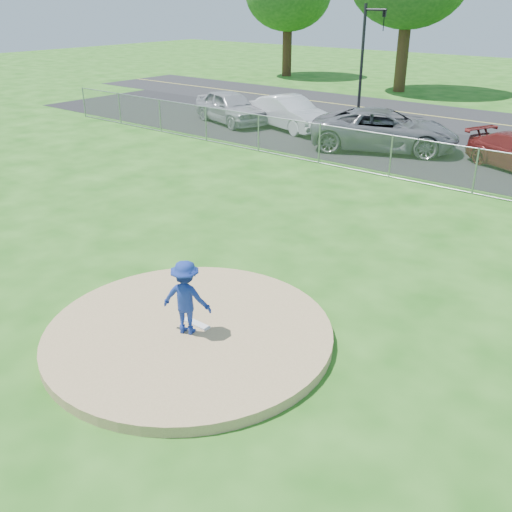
{
  "coord_description": "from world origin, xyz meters",
  "views": [
    {
      "loc": [
        6.77,
        -6.32,
        5.88
      ],
      "look_at": [
        0.0,
        2.0,
        1.0
      ],
      "focal_mm": 40.0,
      "sensor_mm": 36.0,
      "label": 1
    }
  ],
  "objects_px": {
    "pitcher": "(186,298)",
    "parked_car_white": "(289,113)",
    "traffic_signal_left": "(367,50)",
    "traffic_cone": "(331,137)",
    "parked_car_silver": "(230,107)",
    "parked_car_gray": "(384,130)"
  },
  "relations": [
    {
      "from": "pitcher",
      "to": "parked_car_white",
      "type": "height_order",
      "value": "pitcher"
    },
    {
      "from": "traffic_signal_left",
      "to": "traffic_cone",
      "type": "distance_m",
      "value": 8.13
    },
    {
      "from": "pitcher",
      "to": "traffic_signal_left",
      "type": "bearing_deg",
      "value": -90.99
    },
    {
      "from": "traffic_cone",
      "to": "parked_car_silver",
      "type": "height_order",
      "value": "parked_car_silver"
    },
    {
      "from": "parked_car_white",
      "to": "parked_car_gray",
      "type": "bearing_deg",
      "value": -82.22
    },
    {
      "from": "parked_car_silver",
      "to": "parked_car_white",
      "type": "distance_m",
      "value": 3.29
    },
    {
      "from": "parked_car_silver",
      "to": "parked_car_gray",
      "type": "bearing_deg",
      "value": -73.57
    },
    {
      "from": "traffic_cone",
      "to": "parked_car_gray",
      "type": "relative_size",
      "value": 0.11
    },
    {
      "from": "traffic_cone",
      "to": "parked_car_white",
      "type": "xyz_separation_m",
      "value": [
        -3.3,
        1.45,
        0.43
      ]
    },
    {
      "from": "traffic_cone",
      "to": "parked_car_gray",
      "type": "xyz_separation_m",
      "value": [
        2.2,
        0.62,
        0.49
      ]
    },
    {
      "from": "parked_car_silver",
      "to": "pitcher",
      "type": "bearing_deg",
      "value": -123.25
    },
    {
      "from": "traffic_cone",
      "to": "parked_car_silver",
      "type": "xyz_separation_m",
      "value": [
        -6.52,
        0.78,
        0.46
      ]
    },
    {
      "from": "parked_car_gray",
      "to": "traffic_cone",
      "type": "bearing_deg",
      "value": 82.5
    },
    {
      "from": "parked_car_silver",
      "to": "traffic_signal_left",
      "type": "bearing_deg",
      "value": -14.91
    },
    {
      "from": "parked_car_silver",
      "to": "parked_car_white",
      "type": "bearing_deg",
      "value": -60.81
    },
    {
      "from": "traffic_signal_left",
      "to": "parked_car_white",
      "type": "relative_size",
      "value": 1.19
    },
    {
      "from": "parked_car_silver",
      "to": "parked_car_white",
      "type": "relative_size",
      "value": 1.0
    },
    {
      "from": "pitcher",
      "to": "parked_car_gray",
      "type": "relative_size",
      "value": 0.24
    },
    {
      "from": "pitcher",
      "to": "parked_car_gray",
      "type": "distance_m",
      "value": 16.1
    },
    {
      "from": "traffic_signal_left",
      "to": "parked_car_white",
      "type": "distance_m",
      "value": 6.29
    },
    {
      "from": "pitcher",
      "to": "traffic_cone",
      "type": "height_order",
      "value": "pitcher"
    },
    {
      "from": "traffic_signal_left",
      "to": "pitcher",
      "type": "bearing_deg",
      "value": -68.23
    }
  ]
}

